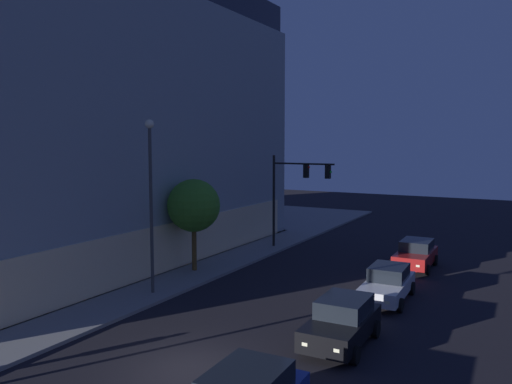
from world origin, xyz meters
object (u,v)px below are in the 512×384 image
(street_lamp_sidewalk, at_px, (151,186))
(sidewalk_tree, at_px, (194,206))
(traffic_light_far_corner, at_px, (295,184))
(car_white, at_px, (387,283))
(modern_building, at_px, (14,120))
(car_black, at_px, (342,321))
(car_red, at_px, (416,254))

(street_lamp_sidewalk, height_order, sidewalk_tree, street_lamp_sidewalk)
(traffic_light_far_corner, relative_size, sidewalk_tree, 1.22)
(sidewalk_tree, height_order, car_white, sidewalk_tree)
(sidewalk_tree, distance_m, car_white, 11.46)
(modern_building, xyz_separation_m, street_lamp_sidewalk, (-4.64, -16.38, -3.70))
(traffic_light_far_corner, bearing_deg, car_white, -133.53)
(modern_building, relative_size, car_black, 6.74)
(car_black, xyz_separation_m, car_red, (13.20, -0.00, -0.03))
(car_black, relative_size, car_red, 0.97)
(traffic_light_far_corner, bearing_deg, car_black, -149.56)
(traffic_light_far_corner, xyz_separation_m, car_black, (-14.26, -8.38, -3.77))
(modern_building, height_order, sidewalk_tree, modern_building)
(traffic_light_far_corner, bearing_deg, sidewalk_tree, 162.94)
(sidewalk_tree, xyz_separation_m, car_white, (0.29, -11.04, -3.09))
(car_black, bearing_deg, car_red, -0.01)
(sidewalk_tree, relative_size, car_red, 1.17)
(street_lamp_sidewalk, distance_m, car_white, 12.24)
(modern_building, distance_m, car_black, 28.41)
(modern_building, relative_size, traffic_light_far_corner, 4.57)
(street_lamp_sidewalk, relative_size, car_red, 1.87)
(car_white, xyz_separation_m, car_red, (6.99, 0.09, 0.04))
(sidewalk_tree, height_order, car_black, sidewalk_tree)
(car_red, bearing_deg, sidewalk_tree, 123.63)
(traffic_light_far_corner, height_order, car_red, traffic_light_far_corner)
(traffic_light_far_corner, bearing_deg, modern_building, 114.49)
(car_black, distance_m, car_red, 13.20)
(car_white, bearing_deg, sidewalk_tree, 91.51)
(traffic_light_far_corner, height_order, sidewalk_tree, traffic_light_far_corner)
(street_lamp_sidewalk, distance_m, car_red, 16.26)
(traffic_light_far_corner, relative_size, car_black, 1.48)
(modern_building, xyz_separation_m, car_red, (7.21, -26.53, -8.25))
(modern_building, relative_size, sidewalk_tree, 5.59)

